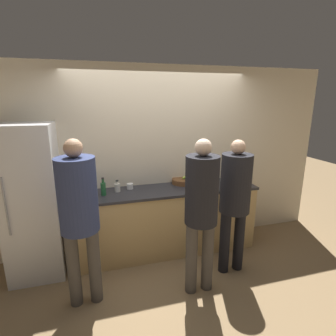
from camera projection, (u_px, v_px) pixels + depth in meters
name	position (u px, v px, depth m)	size (l,w,h in m)	color
ground_plane	(171.00, 263.00, 3.54)	(14.00, 14.00, 0.00)	#8C704C
wall_back	(159.00, 159.00, 3.80)	(5.20, 0.06, 2.60)	beige
counter	(164.00, 220.00, 3.74)	(2.61, 0.61, 0.94)	tan
refrigerator	(33.00, 202.00, 3.15)	(0.62, 0.65, 1.88)	white
person_left	(79.00, 209.00, 2.59)	(0.38, 0.38, 1.79)	#4C4742
person_center	(201.00, 204.00, 2.79)	(0.35, 0.35, 1.76)	#4C4742
person_right	(235.00, 195.00, 3.15)	(0.36, 0.36, 1.70)	black
fruit_bowl	(183.00, 181.00, 3.85)	(0.32, 0.32, 0.11)	brown
utensil_crock	(224.00, 177.00, 3.92)	(0.10, 0.10, 0.27)	#ADA393
bottle_green	(103.00, 188.00, 3.36)	(0.07, 0.07, 0.23)	#236033
bottle_clear	(117.00, 187.00, 3.50)	(0.08, 0.08, 0.16)	silver
cup_white	(130.00, 186.00, 3.61)	(0.09, 0.09, 0.08)	white
cup_red	(204.00, 186.00, 3.62)	(0.09, 0.09, 0.08)	#A33D33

